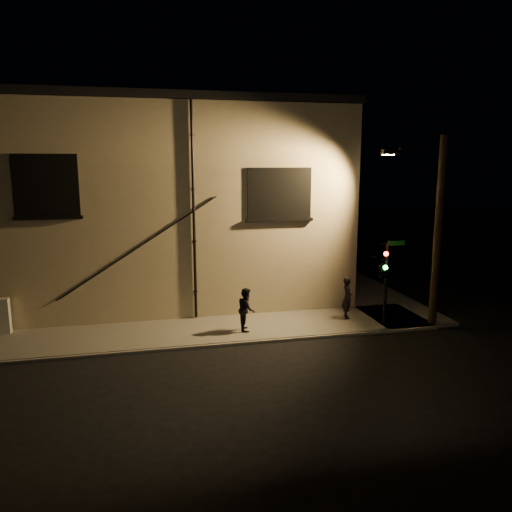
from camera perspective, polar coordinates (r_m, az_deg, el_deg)
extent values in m
plane|color=black|center=(17.67, 0.11, -9.90)|extent=(90.00, 90.00, 0.00)
cube|color=#5F5C55|center=(18.67, -10.07, -8.72)|extent=(20.00, 3.00, 0.12)
cube|color=#5F5C55|center=(26.90, 9.81, -2.66)|extent=(3.00, 16.00, 0.12)
cube|color=tan|center=(25.19, -11.29, 6.04)|extent=(16.00, 12.00, 8.50)
cube|color=black|center=(25.23, -11.67, 16.05)|extent=(16.20, 12.20, 0.30)
cube|color=black|center=(19.38, -22.84, 7.47)|extent=(2.20, 0.10, 2.20)
cube|color=black|center=(19.39, -22.83, 7.47)|extent=(1.98, 0.05, 1.98)
cube|color=black|center=(19.85, 2.69, 7.19)|extent=(2.60, 0.10, 2.00)
cube|color=#A5B28C|center=(19.87, 2.68, 7.19)|extent=(2.38, 0.05, 1.78)
cylinder|color=black|center=(19.22, -7.13, 4.94)|extent=(0.11, 0.11, 8.30)
cylinder|color=black|center=(19.33, -13.55, 0.83)|extent=(5.96, 0.04, 3.75)
cylinder|color=black|center=(19.32, -13.20, 1.02)|extent=(5.96, 0.04, 3.75)
imported|color=black|center=(20.07, 10.38, -4.69)|extent=(0.51, 0.67, 1.65)
imported|color=black|center=(18.35, -1.11, -6.10)|extent=(0.71, 0.85, 1.58)
cylinder|color=black|center=(19.41, 14.59, -3.22)|extent=(0.12, 0.12, 3.08)
imported|color=black|center=(19.06, 14.26, -1.45)|extent=(0.57, 1.88, 0.75)
sphere|color=#FF140C|center=(18.80, 14.65, 0.25)|extent=(0.17, 0.17, 0.17)
sphere|color=#14FF3F|center=(18.89, 14.58, -1.28)|extent=(0.17, 0.17, 0.17)
cube|color=#0C4C1E|center=(19.26, 15.74, 1.43)|extent=(0.70, 0.03, 0.18)
cylinder|color=black|center=(19.79, 20.08, 2.43)|extent=(0.30, 0.30, 7.18)
cylinder|color=black|center=(19.67, 17.79, 11.56)|extent=(1.82, 0.99, 0.10)
cube|color=black|center=(19.76, 14.91, 11.41)|extent=(0.55, 0.28, 0.18)
cube|color=#FFC672|center=(19.76, 14.90, 11.12)|extent=(0.42, 0.20, 0.04)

